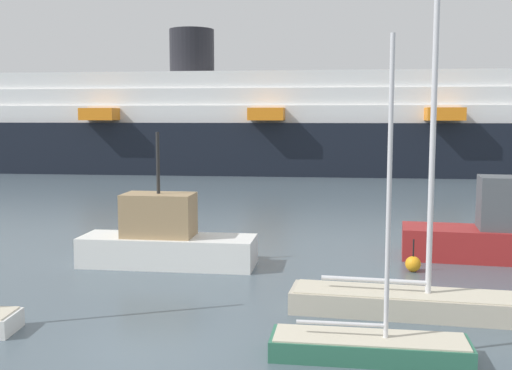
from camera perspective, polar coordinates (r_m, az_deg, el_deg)
name	(u,v)px	position (r m, az deg, el deg)	size (l,w,h in m)	color
ground_plane	(153,352)	(17.11, -9.52, -14.98)	(600.00, 600.00, 0.00)	#4C5B66
sailboat_2	(370,343)	(16.61, 10.45, -14.19)	(5.12, 1.55, 8.21)	#2D6B51
sailboat_3	(409,298)	(20.22, 13.92, -10.06)	(7.42, 1.99, 10.73)	#BCB29E
fishing_boat_0	(165,240)	(26.01, -8.39, -5.03)	(7.32, 2.47, 5.56)	white
fishing_boat_1	(508,232)	(28.68, 22.22, -4.02)	(8.63, 2.89, 6.62)	maroon
channel_buoy_1	(413,264)	(25.68, 14.30, -7.07)	(0.62, 0.62, 1.32)	orange
cruise_ship	(350,127)	(69.62, 8.65, 5.35)	(100.51, 19.62, 15.89)	black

